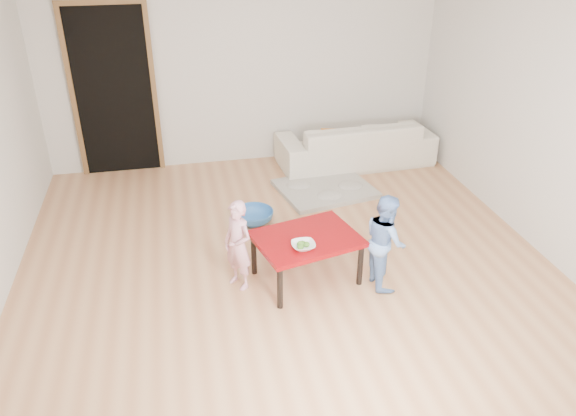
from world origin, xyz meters
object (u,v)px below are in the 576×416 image
object	(u,v)px
sofa	(355,143)
child_blue	(385,241)
child_pink	(238,245)
red_table	(306,258)
bowl	(303,246)
basin	(253,217)

from	to	relation	value
sofa	child_blue	distance (m)	2.71
sofa	child_blue	size ratio (longest dim) A/B	2.29
child_pink	red_table	bearing A→B (deg)	52.66
child_pink	child_blue	size ratio (longest dim) A/B	0.95
bowl	child_blue	bearing A→B (deg)	-1.64
sofa	red_table	bearing A→B (deg)	59.63
sofa	child_pink	size ratio (longest dim) A/B	2.40
child_pink	child_blue	bearing A→B (deg)	45.07
child_blue	child_pink	bearing A→B (deg)	80.01
bowl	red_table	bearing A→B (deg)	67.55
sofa	child_pink	distance (m)	3.05
sofa	red_table	distance (m)	2.74
child_pink	sofa	bearing A→B (deg)	107.36
bowl	basin	distance (m)	1.40
red_table	basin	size ratio (longest dim) A/B	2.05
bowl	basin	size ratio (longest dim) A/B	0.47
red_table	child_blue	xyz separation A→B (m)	(0.66, -0.20, 0.22)
sofa	child_pink	world-z (taller)	child_pink
sofa	bowl	xyz separation A→B (m)	(-1.33, -2.62, 0.18)
bowl	child_pink	world-z (taller)	child_pink
child_blue	sofa	bearing A→B (deg)	-12.71
bowl	child_blue	xyz separation A→B (m)	(0.73, -0.02, -0.03)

